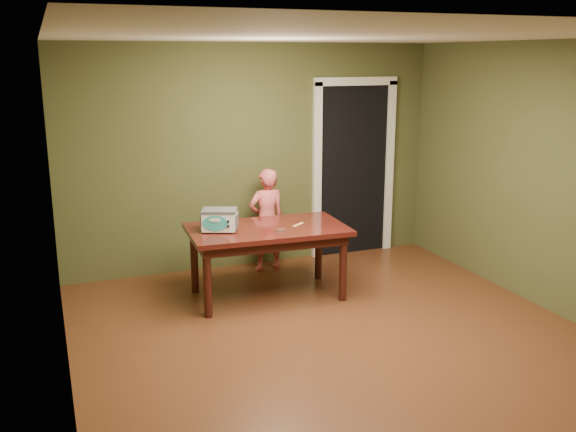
# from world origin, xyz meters

# --- Properties ---
(floor) EXTENTS (5.00, 5.00, 0.00)m
(floor) POSITION_xyz_m (0.00, 0.00, 0.00)
(floor) COLOR #562A18
(floor) RESTS_ON ground
(room_shell) EXTENTS (4.52, 5.02, 2.61)m
(room_shell) POSITION_xyz_m (0.00, 0.00, 1.71)
(room_shell) COLOR #444A27
(room_shell) RESTS_ON ground
(doorway) EXTENTS (1.10, 0.66, 2.25)m
(doorway) POSITION_xyz_m (1.30, 2.78, 1.06)
(doorway) COLOR black
(doorway) RESTS_ON ground
(dining_table) EXTENTS (1.64, 0.98, 0.75)m
(dining_table) POSITION_xyz_m (-0.23, 1.39, 0.65)
(dining_table) COLOR #36100C
(dining_table) RESTS_ON floor
(toy_oven) EXTENTS (0.41, 0.35, 0.22)m
(toy_oven) POSITION_xyz_m (-0.72, 1.42, 0.87)
(toy_oven) COLOR #4C4F54
(toy_oven) RESTS_ON dining_table
(baking_pan) EXTENTS (0.10, 0.10, 0.02)m
(baking_pan) POSITION_xyz_m (-0.15, 1.20, 0.76)
(baking_pan) COLOR silver
(baking_pan) RESTS_ON dining_table
(spatula) EXTENTS (0.16, 0.13, 0.01)m
(spatula) POSITION_xyz_m (0.10, 1.35, 0.75)
(spatula) COLOR #FDCA6E
(spatula) RESTS_ON dining_table
(child) EXTENTS (0.46, 0.32, 1.21)m
(child) POSITION_xyz_m (0.05, 2.20, 0.60)
(child) COLOR #E45E61
(child) RESTS_ON floor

